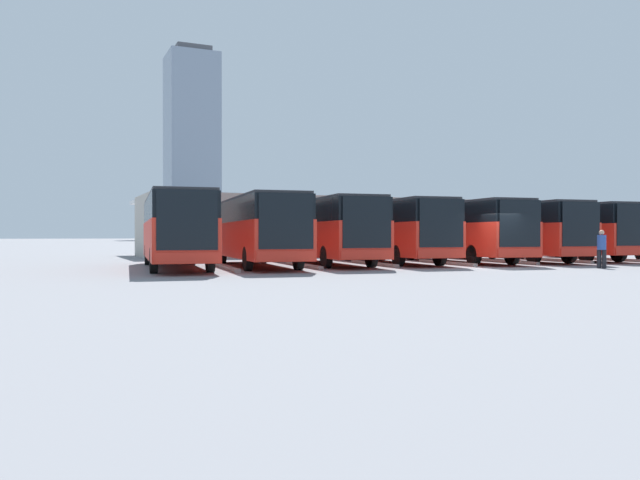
# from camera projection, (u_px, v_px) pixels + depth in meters

# --- Properties ---
(ground_plane) EXTENTS (600.00, 600.00, 0.00)m
(ground_plane) POSITION_uv_depth(u_px,v_px,m) (495.00, 268.00, 28.58)
(ground_plane) COLOR gray
(bus_0) EXTENTS (3.78, 11.90, 3.26)m
(bus_0) POSITION_uv_depth(u_px,v_px,m) (612.00, 230.00, 38.94)
(bus_0) COLOR red
(bus_0) RESTS_ON ground_plane
(curb_divider_0) EXTENTS (0.89, 5.73, 0.15)m
(curb_divider_0) POSITION_uv_depth(u_px,v_px,m) (612.00, 259.00, 36.59)
(curb_divider_0) COLOR #9E9E99
(curb_divider_0) RESTS_ON ground_plane
(bus_1) EXTENTS (3.78, 11.90, 3.26)m
(bus_1) POSITION_uv_depth(u_px,v_px,m) (559.00, 230.00, 37.79)
(bus_1) COLOR red
(bus_1) RESTS_ON ground_plane
(curb_divider_1) EXTENTS (0.89, 5.73, 0.15)m
(curb_divider_1) POSITION_uv_depth(u_px,v_px,m) (556.00, 260.00, 35.44)
(curb_divider_1) COLOR #9E9E99
(curb_divider_1) RESTS_ON ground_plane
(bus_2) EXTENTS (3.78, 11.90, 3.26)m
(bus_2) POSITION_uv_depth(u_px,v_px,m) (511.00, 230.00, 36.06)
(bus_2) COLOR red
(bus_2) RESTS_ON ground_plane
(curb_divider_2) EXTENTS (0.89, 5.73, 0.15)m
(curb_divider_2) POSITION_uv_depth(u_px,v_px,m) (505.00, 261.00, 33.71)
(curb_divider_2) COLOR #9E9E99
(curb_divider_2) RESTS_ON ground_plane
(bus_3) EXTENTS (3.78, 11.90, 3.26)m
(bus_3) POSITION_uv_depth(u_px,v_px,m) (457.00, 229.00, 34.44)
(bus_3) COLOR red
(bus_3) RESTS_ON ground_plane
(curb_divider_3) EXTENTS (0.89, 5.73, 0.15)m
(curb_divider_3) POSITION_uv_depth(u_px,v_px,m) (446.00, 263.00, 32.09)
(curb_divider_3) COLOR #9E9E99
(curb_divider_3) RESTS_ON ground_plane
(bus_4) EXTENTS (3.78, 11.90, 3.26)m
(bus_4) POSITION_uv_depth(u_px,v_px,m) (389.00, 229.00, 33.52)
(bus_4) COLOR red
(bus_4) RESTS_ON ground_plane
(curb_divider_4) EXTENTS (0.89, 5.73, 0.15)m
(curb_divider_4) POSITION_uv_depth(u_px,v_px,m) (373.00, 264.00, 31.18)
(curb_divider_4) COLOR #9E9E99
(curb_divider_4) RESTS_ON ground_plane
(bus_5) EXTENTS (3.78, 11.90, 3.26)m
(bus_5) POSITION_uv_depth(u_px,v_px,m) (325.00, 229.00, 31.82)
(bus_5) COLOR red
(bus_5) RESTS_ON ground_plane
(curb_divider_5) EXTENTS (0.89, 5.73, 0.15)m
(curb_divider_5) POSITION_uv_depth(u_px,v_px,m) (303.00, 265.00, 29.47)
(curb_divider_5) COLOR #9E9E99
(curb_divider_5) RESTS_ON ground_plane
(bus_6) EXTENTS (3.78, 11.90, 3.26)m
(bus_6) POSITION_uv_depth(u_px,v_px,m) (257.00, 228.00, 29.71)
(bus_6) COLOR red
(bus_6) RESTS_ON ground_plane
(curb_divider_6) EXTENTS (0.89, 5.73, 0.15)m
(curb_divider_6) POSITION_uv_depth(u_px,v_px,m) (227.00, 267.00, 27.36)
(curb_divider_6) COLOR #9E9E99
(curb_divider_6) RESTS_ON ground_plane
(bus_7) EXTENTS (3.78, 11.90, 3.26)m
(bus_7) POSITION_uv_depth(u_px,v_px,m) (176.00, 228.00, 27.98)
(bus_7) COLOR red
(bus_7) RESTS_ON ground_plane
(pedestrian) EXTENTS (0.53, 0.53, 1.73)m
(pedestrian) POSITION_uv_depth(u_px,v_px,m) (602.00, 248.00, 27.98)
(pedestrian) COLOR black
(pedestrian) RESTS_ON ground_plane
(station_building) EXTENTS (25.95, 11.05, 4.24)m
(station_building) POSITION_uv_depth(u_px,v_px,m) (319.00, 227.00, 47.08)
(station_building) COLOR #A8A399
(station_building) RESTS_ON ground_plane
(office_tower) EXTENTS (17.30, 17.30, 68.07)m
(office_tower) POSITION_uv_depth(u_px,v_px,m) (192.00, 146.00, 221.49)
(office_tower) COLOR #7F8EA3
(office_tower) RESTS_ON ground_plane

